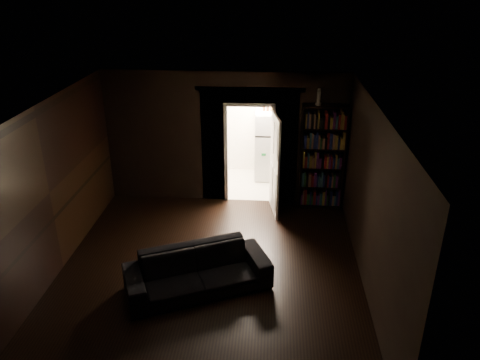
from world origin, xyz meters
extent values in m
plane|color=black|center=(0.00, 0.00, 0.00)|extent=(5.50, 5.50, 0.00)
cube|color=black|center=(-1.23, 2.80, 1.40)|extent=(2.55, 0.10, 2.80)
cube|color=black|center=(1.73, 2.80, 1.40)|extent=(1.55, 0.10, 2.80)
cube|color=black|center=(0.50, 2.80, 2.45)|extent=(0.90, 0.10, 0.70)
cube|color=black|center=(-2.50, 0.00, 1.40)|extent=(0.02, 5.50, 2.80)
cube|color=black|center=(2.50, 0.00, 1.40)|extent=(0.02, 5.50, 2.80)
cube|color=black|center=(0.00, -2.75, 1.40)|extent=(5.00, 0.02, 2.80)
cube|color=beige|center=(0.00, 0.00, 2.80)|extent=(5.00, 5.50, 0.02)
cube|color=silver|center=(0.50, 2.74, 1.05)|extent=(1.04, 0.06, 2.17)
cube|color=beige|center=(0.50, 3.65, -0.05)|extent=(2.20, 1.80, 0.10)
cube|color=white|center=(0.50, 4.50, 1.20)|extent=(2.20, 0.10, 2.40)
cube|color=white|center=(-0.55, 3.65, 1.20)|extent=(0.10, 1.60, 2.40)
cube|color=white|center=(1.55, 3.65, 1.20)|extent=(0.10, 1.60, 2.40)
cube|color=white|center=(0.50, 3.65, 2.45)|extent=(2.20, 1.80, 0.10)
cube|color=#B56164|center=(0.50, 4.44, 2.22)|extent=(2.00, 0.04, 0.26)
imported|color=black|center=(-0.12, -0.40, 0.43)|extent=(2.42, 1.78, 0.85)
cube|color=black|center=(2.00, 2.59, 1.10)|extent=(0.95, 0.56, 2.20)
cube|color=silver|center=(0.95, 4.03, 0.82)|extent=(0.82, 0.77, 1.65)
cube|color=silver|center=(1.04, 2.31, 1.02)|extent=(0.20, 0.85, 2.05)
cube|color=white|center=(1.85, 2.60, 2.37)|extent=(0.14, 0.14, 0.33)
cube|color=black|center=(1.02, 4.04, 1.78)|extent=(0.66, 0.20, 0.27)
camera|label=1|loc=(0.99, -6.39, 4.62)|focal=35.00mm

